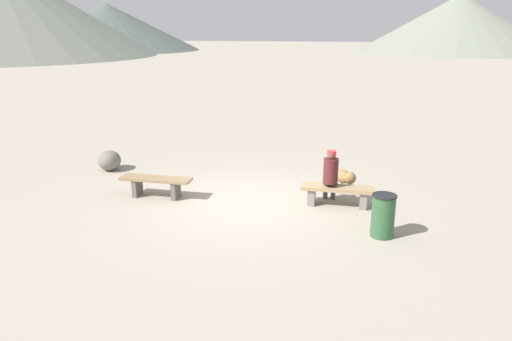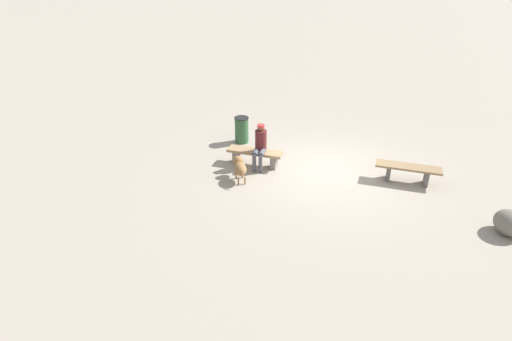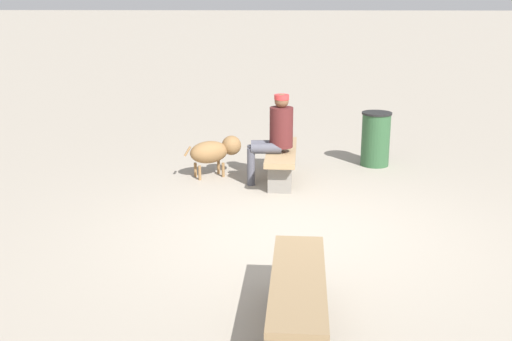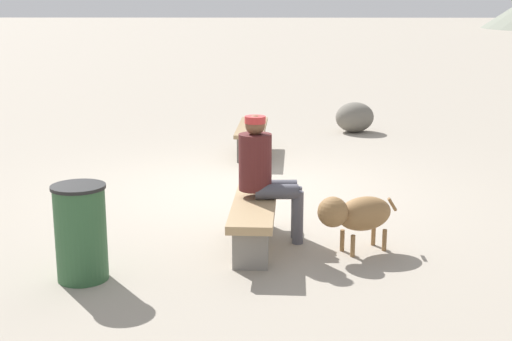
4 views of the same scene
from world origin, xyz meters
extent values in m
cube|color=#9E9384|center=(0.00, 0.00, -0.03)|extent=(210.00, 210.00, 0.06)
cube|color=#605B56|center=(-2.66, 0.05, 0.21)|extent=(0.12, 0.38, 0.42)
cube|color=#605B56|center=(-1.69, 0.02, 0.21)|extent=(0.12, 0.38, 0.42)
cube|color=#8C704C|center=(-2.17, 0.03, 0.45)|extent=(1.71, 0.49, 0.06)
cube|color=gray|center=(1.48, 0.19, 0.19)|extent=(0.17, 0.33, 0.38)
cube|color=gray|center=(2.62, 0.15, 0.19)|extent=(0.17, 0.33, 0.38)
cube|color=#A3845B|center=(2.05, 0.17, 0.42)|extent=(1.63, 0.47, 0.08)
cylinder|color=#511E1E|center=(1.88, 0.17, 0.82)|extent=(0.33, 0.33, 0.56)
sphere|color=brown|center=(1.88, 0.17, 1.19)|extent=(0.20, 0.20, 0.20)
cylinder|color=red|center=(1.88, 0.17, 1.24)|extent=(0.21, 0.21, 0.07)
cylinder|color=#4C4C56|center=(1.96, 0.39, 0.53)|extent=(0.17, 0.43, 0.15)
cylinder|color=#4C4C56|center=(1.95, 0.60, 0.27)|extent=(0.11, 0.11, 0.53)
cylinder|color=#4C4C56|center=(1.78, 0.38, 0.53)|extent=(0.17, 0.43, 0.15)
cylinder|color=#4C4C56|center=(1.77, 0.59, 0.27)|extent=(0.11, 0.11, 0.53)
ellipsoid|color=olive|center=(2.16, 1.23, 0.38)|extent=(0.56, 0.66, 0.33)
sphere|color=olive|center=(2.33, 0.91, 0.44)|extent=(0.29, 0.29, 0.29)
cylinder|color=olive|center=(2.33, 1.11, 0.11)|extent=(0.04, 0.04, 0.21)
cylinder|color=olive|center=(2.17, 1.02, 0.11)|extent=(0.04, 0.04, 0.21)
cylinder|color=olive|center=(2.15, 1.43, 0.11)|extent=(0.04, 0.04, 0.21)
cylinder|color=olive|center=(1.99, 1.35, 0.11)|extent=(0.04, 0.04, 0.21)
cylinder|color=olive|center=(2.01, 1.52, 0.43)|extent=(0.08, 0.12, 0.15)
cylinder|color=#2D5633|center=(2.92, -1.30, 0.41)|extent=(0.44, 0.44, 0.82)
cylinder|color=black|center=(2.92, -1.30, 0.83)|extent=(0.47, 0.47, 0.03)
ellipsoid|color=#6B665B|center=(-4.28, 1.89, 0.28)|extent=(0.89, 0.93, 0.55)
camera|label=1|loc=(1.99, -10.08, 3.93)|focal=33.58mm
camera|label=2|loc=(-1.04, 10.95, 5.67)|focal=30.15mm
camera|label=3|loc=(-6.60, 0.18, 2.59)|focal=43.52mm
camera|label=4|loc=(8.62, 0.32, 2.35)|focal=49.20mm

